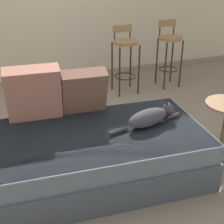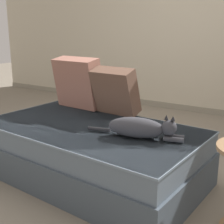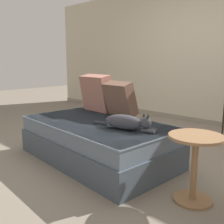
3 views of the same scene
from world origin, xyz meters
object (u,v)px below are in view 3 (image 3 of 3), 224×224
couch (97,140)px  throw_pillow_corner (97,93)px  cat (126,122)px  throw_pillow_middle (120,99)px  side_table (195,159)px

couch → throw_pillow_corner: 0.81m
throw_pillow_corner → cat: throw_pillow_corner is taller
throw_pillow_corner → throw_pillow_middle: throw_pillow_corner is taller
throw_pillow_middle → side_table: throw_pillow_middle is taller
throw_pillow_middle → cat: size_ratio=0.60×
throw_pillow_middle → cat: throw_pillow_middle is taller
side_table → cat: bearing=174.7°
throw_pillow_middle → side_table: (1.28, -0.51, -0.31)m
couch → side_table: size_ratio=3.37×
couch → throw_pillow_middle: (-0.01, 0.42, 0.45)m
couch → cat: size_ratio=2.58×
couch → throw_pillow_middle: throw_pillow_middle is taller
side_table → couch: bearing=175.6°
throw_pillow_middle → cat: bearing=-42.2°
cat → side_table: bearing=-5.3°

